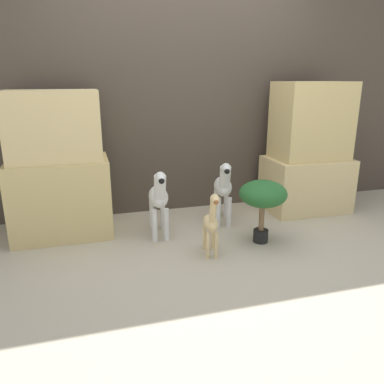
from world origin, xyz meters
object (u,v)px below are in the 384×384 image
(giraffe_figurine, at_px, (211,221))
(potted_palm_front, at_px, (263,196))
(zebra_right, at_px, (223,187))
(zebra_left, at_px, (159,197))

(giraffe_figurine, distance_m, potted_palm_front, 0.53)
(zebra_right, height_order, potted_palm_front, zebra_right)
(zebra_right, xyz_separation_m, potted_palm_front, (0.17, -0.50, 0.04))
(giraffe_figurine, xyz_separation_m, potted_palm_front, (0.50, 0.13, 0.12))
(zebra_left, bearing_deg, zebra_right, 13.17)
(giraffe_figurine, bearing_deg, potted_palm_front, 14.82)
(zebra_right, bearing_deg, zebra_left, -166.83)
(zebra_right, xyz_separation_m, zebra_left, (-0.65, -0.15, 0.00))
(zebra_left, height_order, potted_palm_front, zebra_left)
(zebra_left, xyz_separation_m, potted_palm_front, (0.82, -0.35, 0.04))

